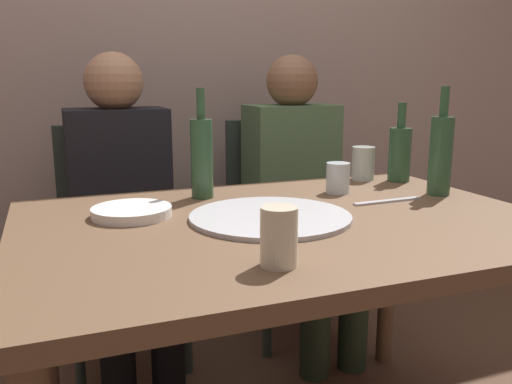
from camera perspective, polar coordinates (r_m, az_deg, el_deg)
back_wall at (r=2.50m, az=-8.85°, el=17.03°), size 6.00×0.10×2.60m
dining_table at (r=1.38m, az=3.32°, el=-6.12°), size 1.33×0.93×0.73m
pizza_tray at (r=1.36m, az=1.53°, el=-2.65°), size 0.41×0.41×0.01m
wine_bottle at (r=1.58m, az=-5.79°, el=3.82°), size 0.07×0.07×0.32m
beer_bottle at (r=1.71m, az=19.06°, el=3.91°), size 0.07×0.07×0.33m
water_bottle at (r=1.90m, az=15.05°, el=4.10°), size 0.08×0.08×0.27m
tumbler_near at (r=1.90m, az=11.32°, el=3.01°), size 0.08×0.08×0.12m
tumbler_far at (r=1.01m, az=2.45°, el=-4.77°), size 0.07×0.07×0.12m
wine_glass at (r=1.67m, az=8.71°, el=1.50°), size 0.07×0.07×0.09m
plate_stack at (r=1.41m, az=-13.09°, el=-2.06°), size 0.20×0.20×0.03m
table_knife at (r=1.58m, az=13.80°, el=-0.95°), size 0.22×0.03×0.01m
chair_left at (r=2.15m, az=-14.29°, el=-3.56°), size 0.44×0.44×0.90m
chair_right at (r=2.33m, az=3.03°, el=-1.97°), size 0.44×0.44×0.90m
guest_in_sweater at (r=1.97m, az=-13.94°, el=-1.10°), size 0.36×0.56×1.17m
guest_in_beanie at (r=2.17m, az=4.71°, el=0.40°), size 0.36×0.56×1.17m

